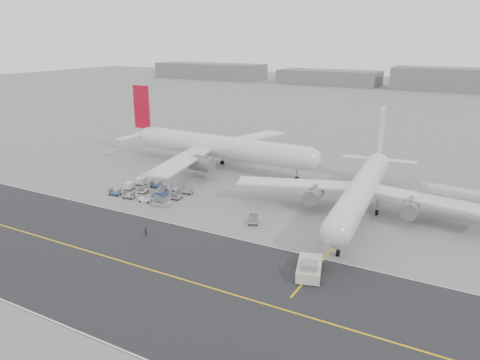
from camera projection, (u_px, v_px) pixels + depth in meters
The scene contains 10 objects.
ground at pixel (175, 219), 87.63m from camera, with size 700.00×700.00×0.00m, color gray.
taxiway at pixel (130, 264), 70.30m from camera, with size 220.00×59.00×0.03m.
horizon_buildings at pixel (467, 92), 290.22m from camera, with size 520.00×28.00×28.00m, color slate, non-canonical shape.
airliner_a at pixel (216, 146), 120.25m from camera, with size 57.66×56.97×19.88m.
airliner_b at pixel (363, 188), 88.94m from camera, with size 49.86×50.62×17.47m.
pushback_tug at pixel (309, 268), 66.65m from camera, with size 5.21×9.22×2.61m.
jet_bridge at pixel (465, 199), 85.21m from camera, with size 16.40×4.30×6.14m.
gse_cluster at pixel (151, 194), 101.13m from camera, with size 20.68×15.71×1.84m, color #949499, non-canonical shape.
stray_dolly at pixel (253, 224), 85.33m from camera, with size 1.63×2.65×1.63m, color silver, non-canonical shape.
ground_crew_a at pixel (146, 232), 79.91m from camera, with size 0.57×0.37×1.55m, color black.
Camera 1 is at (50.62, -65.19, 32.70)m, focal length 35.00 mm.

